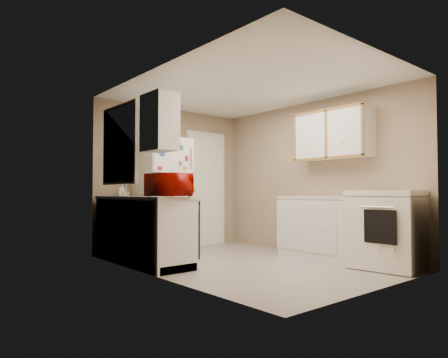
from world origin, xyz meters
TOP-DOWN VIEW (x-y plane):
  - floor at (0.00, 0.00)m, footprint 3.80×3.80m
  - ceiling at (0.00, 0.00)m, footprint 3.80×3.80m
  - wall_left at (-1.40, 0.00)m, footprint 3.80×3.80m
  - wall_right at (1.40, 0.00)m, footprint 3.80×3.80m
  - wall_back at (0.00, 1.90)m, footprint 2.80×2.80m
  - wall_front at (0.00, -1.90)m, footprint 2.80×2.80m
  - left_counter at (-1.10, 0.90)m, footprint 0.60×1.80m
  - dishwasher at (-0.81, 0.30)m, footprint 0.03×0.58m
  - sink at (-1.10, 1.05)m, footprint 0.54×0.74m
  - microwave at (-1.13, 0.20)m, footprint 0.56×0.37m
  - soap_bottle at (-1.14, 1.45)m, footprint 0.11×0.11m
  - window_blinds at (-1.36, 1.05)m, footprint 0.10×0.98m
  - upper_cabinet_left at (-1.25, 0.22)m, footprint 0.30×0.45m
  - refrigerator at (-0.39, 1.59)m, footprint 0.75×0.73m
  - cabinet_over_fridge at (-0.40, 1.75)m, footprint 0.70×0.30m
  - interior_door at (0.70, 1.86)m, footprint 0.86×0.06m
  - right_counter at (1.10, -0.80)m, footprint 0.60×2.00m
  - stove at (1.05, -1.42)m, footprint 0.74×0.88m
  - upper_cabinet_right at (1.25, -0.50)m, footprint 0.30×1.20m

SIDE VIEW (x-z plane):
  - floor at x=0.00m, z-range 0.00..0.00m
  - left_counter at x=-1.10m, z-range 0.00..0.90m
  - right_counter at x=1.10m, z-range 0.00..0.90m
  - dishwasher at x=-0.81m, z-range 0.13..0.85m
  - stove at x=1.05m, z-range 0.00..0.99m
  - sink at x=-1.10m, z-range 0.78..0.94m
  - refrigerator at x=-0.39m, z-range 0.00..1.81m
  - soap_bottle at x=-1.14m, z-range 0.91..1.09m
  - interior_door at x=0.70m, z-range -0.02..2.06m
  - microwave at x=-1.13m, z-range 0.88..1.22m
  - wall_left at x=-1.40m, z-range 1.20..1.20m
  - wall_right at x=1.40m, z-range 1.20..1.20m
  - wall_back at x=0.00m, z-range 1.20..1.20m
  - wall_front at x=0.00m, z-range 1.20..1.20m
  - window_blinds at x=-1.36m, z-range 1.06..2.14m
  - upper_cabinet_left at x=-1.25m, z-range 1.45..2.15m
  - upper_cabinet_right at x=1.25m, z-range 1.45..2.15m
  - cabinet_over_fridge at x=-0.40m, z-range 1.80..2.20m
  - ceiling at x=0.00m, z-range 2.40..2.40m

